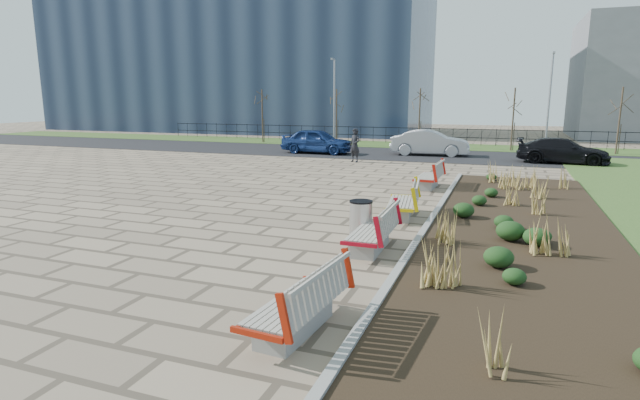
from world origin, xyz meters
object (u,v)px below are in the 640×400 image
at_px(car_silver, 430,143).
at_px(bench_d, 428,175).
at_px(pedestrian, 355,145).
at_px(bench_a, 295,300).
at_px(bench_b, 371,229).
at_px(car_blue, 317,141).
at_px(car_black, 562,151).
at_px(bench_c, 401,200).
at_px(lamp_west, 334,103).
at_px(lamp_east, 549,104).
at_px(litter_bin, 361,221).

bearing_deg(car_silver, bench_d, -176.06).
bearing_deg(pedestrian, bench_a, -53.21).
relative_size(bench_b, car_silver, 0.46).
relative_size(bench_a, car_blue, 0.47).
distance_m(car_silver, car_black, 7.19).
height_order(bench_c, car_blue, car_blue).
xyz_separation_m(car_silver, lamp_west, (-7.43, 4.01, 2.27)).
bearing_deg(bench_d, bench_c, -88.31).
height_order(car_blue, lamp_east, lamp_east).
height_order(bench_a, bench_d, same).
bearing_deg(pedestrian, bench_d, -30.85).
distance_m(car_black, lamp_west, 15.65).
distance_m(pedestrian, car_silver, 5.66).
bearing_deg(lamp_east, lamp_west, 180.00).
distance_m(bench_d, car_blue, 12.89).
distance_m(bench_b, litter_bin, 0.89).
bearing_deg(bench_b, bench_c, 89.15).
height_order(bench_a, bench_b, same).
height_order(car_black, lamp_west, lamp_west).
bearing_deg(bench_c, pedestrian, 105.03).
bearing_deg(bench_b, bench_a, -90.85).
xyz_separation_m(pedestrian, lamp_west, (-4.12, 8.60, 2.14)).
relative_size(car_black, lamp_east, 0.75).
bearing_deg(bench_b, lamp_east, 77.28).
xyz_separation_m(bench_d, car_blue, (-8.28, 9.87, 0.28)).
height_order(bench_c, car_black, car_black).
relative_size(pedestrian, lamp_west, 0.30).
bearing_deg(car_blue, bench_c, -148.74).
relative_size(bench_b, bench_c, 1.00).
bearing_deg(lamp_east, car_silver, -148.57).
distance_m(bench_d, lamp_west, 17.86).
bearing_deg(litter_bin, lamp_east, 76.69).
bearing_deg(lamp_west, car_silver, -28.38).
distance_m(bench_a, car_silver, 24.10).
bearing_deg(bench_b, lamp_west, 109.88).
bearing_deg(car_silver, lamp_east, -62.61).
relative_size(litter_bin, car_blue, 0.21).
bearing_deg(car_blue, litter_bin, -153.75).
height_order(pedestrian, lamp_east, lamp_east).
bearing_deg(litter_bin, car_black, 71.37).
height_order(litter_bin, lamp_west, lamp_west).
height_order(bench_d, car_black, car_black).
distance_m(bench_a, pedestrian, 20.06).
bearing_deg(bench_d, lamp_east, 73.50).
bearing_deg(pedestrian, lamp_east, 63.78).
distance_m(bench_c, car_blue, 17.13).
relative_size(litter_bin, car_silver, 0.21).
distance_m(bench_a, car_blue, 24.18).
xyz_separation_m(bench_c, car_silver, (-1.57, 16.32, 0.27)).
xyz_separation_m(litter_bin, car_black, (5.93, 17.60, 0.21)).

